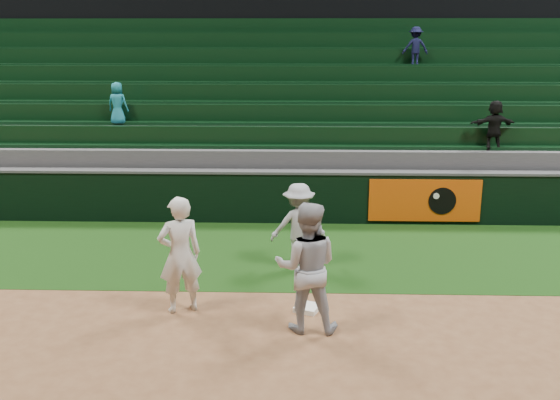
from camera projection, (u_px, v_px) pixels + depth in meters
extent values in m
plane|color=brown|center=(294.00, 316.00, 9.93)|extent=(70.00, 70.00, 0.00)
cube|color=black|center=(296.00, 252.00, 12.83)|extent=(36.00, 4.20, 0.01)
cube|color=white|center=(307.00, 308.00, 10.12)|extent=(0.48, 0.48, 0.08)
imported|color=white|center=(180.00, 255.00, 9.88)|extent=(0.82, 0.69, 1.91)
imported|color=#ABADB6|center=(307.00, 267.00, 9.24)|extent=(1.00, 0.79, 1.99)
imported|color=#A2A6AF|center=(299.00, 226.00, 11.83)|extent=(1.14, 0.77, 1.64)
cube|color=black|center=(296.00, 197.00, 14.80)|extent=(36.00, 0.35, 1.20)
cube|color=#D84C0A|center=(425.00, 200.00, 14.53)|extent=(2.60, 0.05, 1.00)
cylinder|color=black|center=(442.00, 201.00, 14.49)|extent=(0.64, 0.02, 0.64)
cylinder|color=white|center=(436.00, 196.00, 14.45)|extent=(0.14, 0.02, 0.14)
cube|color=#424244|center=(296.00, 172.00, 14.65)|extent=(36.00, 0.40, 0.06)
cube|color=#3D3D40|center=(296.00, 181.00, 15.45)|extent=(36.00, 0.85, 1.65)
cube|color=black|center=(297.00, 137.00, 15.42)|extent=(36.00, 0.14, 0.50)
cube|color=black|center=(297.00, 146.00, 15.31)|extent=(36.00, 0.45, 0.08)
cube|color=#3D3D40|center=(297.00, 166.00, 16.21)|extent=(36.00, 0.85, 2.10)
cube|color=black|center=(297.00, 114.00, 16.13)|extent=(36.00, 0.14, 0.50)
cube|color=black|center=(297.00, 123.00, 16.02)|extent=(36.00, 0.45, 0.08)
cube|color=#3D3D40|center=(297.00, 151.00, 16.98)|extent=(36.00, 0.85, 2.55)
cube|color=black|center=(297.00, 94.00, 16.83)|extent=(36.00, 0.14, 0.50)
cube|color=black|center=(297.00, 102.00, 16.72)|extent=(36.00, 0.45, 0.08)
cube|color=#3D3D40|center=(297.00, 138.00, 17.74)|extent=(36.00, 0.85, 3.00)
cube|color=black|center=(298.00, 75.00, 17.54)|extent=(36.00, 0.14, 0.50)
cube|color=black|center=(297.00, 83.00, 17.43)|extent=(36.00, 0.45, 0.08)
cube|color=#3D3D40|center=(297.00, 126.00, 18.50)|extent=(36.00, 0.85, 3.45)
cube|color=black|center=(298.00, 58.00, 18.25)|extent=(36.00, 0.14, 0.50)
cube|color=black|center=(298.00, 65.00, 18.14)|extent=(36.00, 0.45, 0.08)
cube|color=#3D3D40|center=(297.00, 115.00, 19.27)|extent=(36.00, 0.85, 3.90)
cube|color=black|center=(298.00, 42.00, 18.95)|extent=(36.00, 0.14, 0.50)
cube|color=black|center=(298.00, 49.00, 18.84)|extent=(36.00, 0.45, 0.08)
cube|color=#3D3D40|center=(298.00, 105.00, 20.03)|extent=(36.00, 0.85, 4.35)
cube|color=black|center=(298.00, 27.00, 19.66)|extent=(36.00, 0.14, 0.50)
cube|color=black|center=(298.00, 33.00, 19.55)|extent=(36.00, 0.45, 0.08)
imported|color=#187589|center=(118.00, 104.00, 15.90)|extent=(0.59, 0.44, 1.08)
imported|color=black|center=(494.00, 125.00, 14.91)|extent=(1.15, 0.52, 1.19)
imported|color=black|center=(415.00, 47.00, 17.78)|extent=(0.74, 0.45, 1.12)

